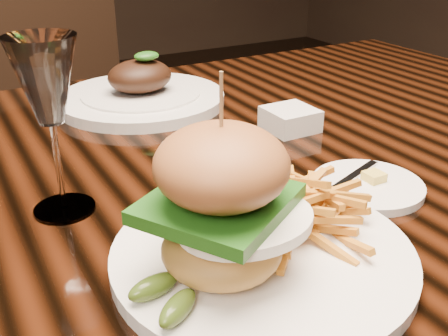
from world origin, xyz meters
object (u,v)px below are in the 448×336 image
dining_table (166,217)px  wine_glass (47,87)px  burger_plate (256,222)px  chair_far (73,111)px  far_dish (141,94)px

dining_table → wine_glass: (-0.14, -0.05, 0.22)m
burger_plate → wine_glass: same height
burger_plate → wine_glass: (-0.13, 0.19, 0.09)m
wine_glass → chair_far: (0.23, 0.94, -0.35)m
burger_plate → wine_glass: bearing=104.8°
wine_glass → chair_far: 1.03m
burger_plate → chair_far: (0.11, 1.13, -0.26)m
wine_glass → dining_table: bearing=20.3°
wine_glass → chair_far: size_ratio=0.20×
dining_table → chair_far: bearing=84.0°
burger_plate → chair_far: 1.16m
wine_glass → chair_far: bearing=76.1°
dining_table → chair_far: (0.09, 0.89, -0.13)m
far_dish → burger_plate: bearing=-99.5°
far_dish → chair_far: chair_far is taller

